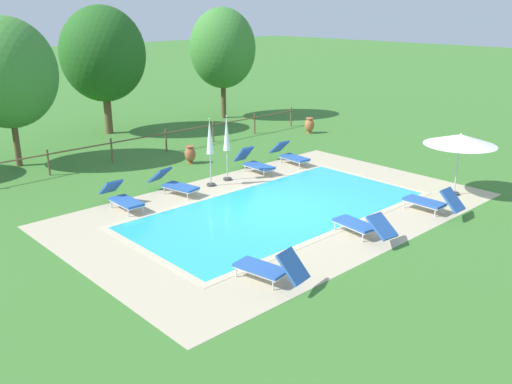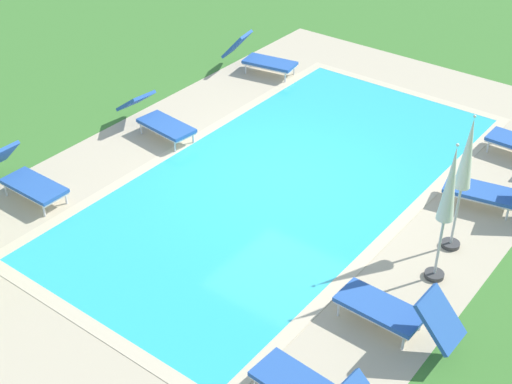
{
  "view_description": "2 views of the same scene",
  "coord_description": "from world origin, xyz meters",
  "px_view_note": "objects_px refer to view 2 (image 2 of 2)",
  "views": [
    {
      "loc": [
        -12.12,
        -11.9,
        6.31
      ],
      "look_at": [
        -0.54,
        0.5,
        0.6
      ],
      "focal_mm": 38.8,
      "sensor_mm": 36.0,
      "label": 1
    },
    {
      "loc": [
        9.73,
        6.74,
        7.67
      ],
      "look_at": [
        1.69,
        0.6,
        0.88
      ],
      "focal_mm": 50.62,
      "sensor_mm": 36.0,
      "label": 2
    }
  ],
  "objects_px": {
    "sun_lounger_north_far": "(397,311)",
    "sun_lounger_north_end": "(497,192)",
    "sun_lounger_south_mid": "(24,178)",
    "patio_umbrella_closed_row_west": "(449,193)",
    "sun_lounger_north_mid": "(157,119)",
    "sun_lounger_north_near_steps": "(260,58)",
    "patio_umbrella_closed_row_centre": "(466,162)"
  },
  "relations": [
    {
      "from": "sun_lounger_south_mid",
      "to": "patio_umbrella_closed_row_centre",
      "type": "relative_size",
      "value": 0.76
    },
    {
      "from": "sun_lounger_north_far",
      "to": "sun_lounger_north_end",
      "type": "xyz_separation_m",
      "value": [
        -3.9,
        -0.05,
        -0.01
      ]
    },
    {
      "from": "sun_lounger_north_end",
      "to": "sun_lounger_south_mid",
      "type": "distance_m",
      "value": 8.74
    },
    {
      "from": "patio_umbrella_closed_row_west",
      "to": "sun_lounger_north_mid",
      "type": "bearing_deg",
      "value": -96.02
    },
    {
      "from": "patio_umbrella_closed_row_west",
      "to": "patio_umbrella_closed_row_centre",
      "type": "xyz_separation_m",
      "value": [
        -0.91,
        -0.13,
        0.05
      ]
    },
    {
      "from": "sun_lounger_north_mid",
      "to": "sun_lounger_north_near_steps",
      "type": "bearing_deg",
      "value": -177.38
    },
    {
      "from": "sun_lounger_north_mid",
      "to": "sun_lounger_north_end",
      "type": "xyz_separation_m",
      "value": [
        -1.7,
        6.88,
        0.01
      ]
    },
    {
      "from": "sun_lounger_south_mid",
      "to": "sun_lounger_north_far",
      "type": "bearing_deg",
      "value": 97.97
    },
    {
      "from": "sun_lounger_north_far",
      "to": "sun_lounger_north_end",
      "type": "height_order",
      "value": "sun_lounger_north_far"
    },
    {
      "from": "sun_lounger_north_end",
      "to": "patio_umbrella_closed_row_west",
      "type": "height_order",
      "value": "patio_umbrella_closed_row_west"
    },
    {
      "from": "sun_lounger_north_near_steps",
      "to": "patio_umbrella_closed_row_west",
      "type": "xyz_separation_m",
      "value": [
        4.62,
        7.03,
        1.25
      ]
    },
    {
      "from": "sun_lounger_north_far",
      "to": "sun_lounger_south_mid",
      "type": "height_order",
      "value": "sun_lounger_north_far"
    },
    {
      "from": "sun_lounger_south_mid",
      "to": "sun_lounger_north_mid",
      "type": "bearing_deg",
      "value": 174.03
    },
    {
      "from": "patio_umbrella_closed_row_west",
      "to": "sun_lounger_north_far",
      "type": "bearing_deg",
      "value": 2.85
    },
    {
      "from": "sun_lounger_north_near_steps",
      "to": "sun_lounger_south_mid",
      "type": "distance_m",
      "value": 7.12
    },
    {
      "from": "sun_lounger_north_near_steps",
      "to": "patio_umbrella_closed_row_west",
      "type": "distance_m",
      "value": 8.51
    },
    {
      "from": "sun_lounger_north_near_steps",
      "to": "patio_umbrella_closed_row_west",
      "type": "height_order",
      "value": "patio_umbrella_closed_row_west"
    },
    {
      "from": "sun_lounger_south_mid",
      "to": "sun_lounger_north_end",
      "type": "bearing_deg",
      "value": 124.28
    },
    {
      "from": "sun_lounger_north_near_steps",
      "to": "sun_lounger_north_end",
      "type": "distance_m",
      "value": 7.4
    },
    {
      "from": "sun_lounger_north_mid",
      "to": "sun_lounger_south_mid",
      "type": "height_order",
      "value": "sun_lounger_south_mid"
    },
    {
      "from": "sun_lounger_north_near_steps",
      "to": "sun_lounger_north_mid",
      "type": "distance_m",
      "value": 3.9
    },
    {
      "from": "sun_lounger_south_mid",
      "to": "patio_umbrella_closed_row_west",
      "type": "distance_m",
      "value": 7.72
    },
    {
      "from": "sun_lounger_north_mid",
      "to": "sun_lounger_north_end",
      "type": "distance_m",
      "value": 7.09
    },
    {
      "from": "patio_umbrella_closed_row_west",
      "to": "patio_umbrella_closed_row_centre",
      "type": "distance_m",
      "value": 0.92
    },
    {
      "from": "sun_lounger_north_near_steps",
      "to": "sun_lounger_north_end",
      "type": "height_order",
      "value": "sun_lounger_north_near_steps"
    },
    {
      "from": "sun_lounger_north_near_steps",
      "to": "patio_umbrella_closed_row_west",
      "type": "relative_size",
      "value": 0.79
    },
    {
      "from": "sun_lounger_north_far",
      "to": "patio_umbrella_closed_row_centre",
      "type": "height_order",
      "value": "patio_umbrella_closed_row_centre"
    },
    {
      "from": "sun_lounger_north_mid",
      "to": "patio_umbrella_closed_row_centre",
      "type": "xyz_separation_m",
      "value": [
        -0.18,
        6.72,
        1.32
      ]
    },
    {
      "from": "sun_lounger_north_far",
      "to": "patio_umbrella_closed_row_west",
      "type": "relative_size",
      "value": 0.76
    },
    {
      "from": "sun_lounger_north_far",
      "to": "sun_lounger_south_mid",
      "type": "relative_size",
      "value": 0.99
    },
    {
      "from": "sun_lounger_north_near_steps",
      "to": "patio_umbrella_closed_row_centre",
      "type": "distance_m",
      "value": 7.94
    },
    {
      "from": "sun_lounger_north_end",
      "to": "patio_umbrella_closed_row_west",
      "type": "distance_m",
      "value": 2.73
    }
  ]
}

